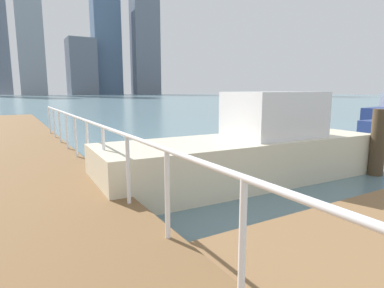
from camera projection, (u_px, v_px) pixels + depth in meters
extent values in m
plane|color=slate|center=(114.00, 133.00, 16.16)|extent=(300.00, 300.00, 0.00)
cylinder|color=white|center=(242.00, 242.00, 2.52)|extent=(0.06, 0.06, 1.05)
cylinder|color=white|center=(167.00, 195.00, 3.67)|extent=(0.06, 0.06, 1.05)
cylinder|color=white|center=(128.00, 170.00, 4.82)|extent=(0.06, 0.06, 1.05)
cylinder|color=white|center=(104.00, 155.00, 5.96)|extent=(0.06, 0.06, 1.05)
cylinder|color=white|center=(88.00, 144.00, 7.11)|extent=(0.06, 0.06, 1.05)
cylinder|color=white|center=(76.00, 137.00, 8.26)|extent=(0.06, 0.06, 1.05)
cylinder|color=white|center=(67.00, 131.00, 9.40)|extent=(0.06, 0.06, 1.05)
cylinder|color=white|center=(60.00, 127.00, 10.55)|extent=(0.06, 0.06, 1.05)
cylinder|color=white|center=(54.00, 123.00, 11.70)|extent=(0.06, 0.06, 1.05)
cylinder|color=white|center=(50.00, 120.00, 12.84)|extent=(0.06, 0.06, 1.05)
cylinder|color=white|center=(167.00, 150.00, 3.58)|extent=(0.06, 21.56, 0.06)
cylinder|color=#473826|center=(282.00, 126.00, 10.42)|extent=(0.32, 0.32, 1.91)
cylinder|color=#473826|center=(378.00, 143.00, 7.94)|extent=(0.35, 0.35, 1.66)
cube|color=beige|center=(244.00, 160.00, 7.44)|extent=(6.85, 2.22, 1.01)
cube|color=white|center=(273.00, 114.00, 7.67)|extent=(2.14, 1.66, 1.06)
cube|color=#8C939E|center=(29.00, 22.00, 136.91)|extent=(10.68, 10.36, 61.85)
cube|color=slate|center=(82.00, 67.00, 152.98)|extent=(12.66, 12.88, 26.26)
cube|color=slate|center=(106.00, 43.00, 163.85)|extent=(14.13, 14.25, 52.24)
cube|color=slate|center=(144.00, 11.00, 161.84)|extent=(13.90, 13.23, 83.95)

